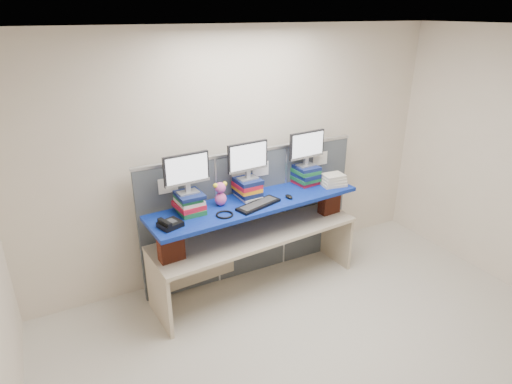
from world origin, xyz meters
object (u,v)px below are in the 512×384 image
desk (256,243)px  monitor_left (187,171)px  monitor_center (248,158)px  keyboard (258,205)px  desk_phone (170,224)px  monitor_right (307,147)px  blue_board (256,203)px

desk → monitor_left: monitor_left is taller
desk → monitor_center: 0.96m
keyboard → desk_phone: size_ratio=2.18×
desk → monitor_right: (0.73, 0.18, 0.95)m
monitor_center → monitor_left: bearing=180.0°
monitor_center → keyboard: size_ratio=0.87×
monitor_center → blue_board: bearing=-77.2°
desk_phone → monitor_center: bearing=-1.9°
monitor_center → monitor_right: bearing=0.0°
desk → monitor_right: 1.21m
desk → desk_phone: bearing=-175.4°
monitor_left → monitor_center: bearing=-0.0°
blue_board → monitor_right: size_ratio=5.03×
monitor_center → desk: bearing=-77.2°
monitor_center → monitor_right: size_ratio=1.00×
desk → keyboard: keyboard is taller
keyboard → desk_phone: desk_phone is taller
desk → monitor_right: bearing=9.0°
monitor_center → monitor_right: 0.77m
monitor_left → monitor_right: 1.45m
blue_board → desk_phone: size_ratio=9.60×
desk → desk_phone: size_ratio=9.80×
blue_board → monitor_center: bearing=102.8°
monitor_left → keyboard: size_ratio=0.87×
monitor_left → desk_phone: bearing=-145.0°
desk → monitor_center: size_ratio=5.14×
desk → blue_board: 0.49m
monitor_left → keyboard: bearing=-20.1°
monitor_right → keyboard: (-0.77, -0.31, -0.43)m
blue_board → monitor_left: 0.85m
monitor_left → monitor_right: size_ratio=1.00×
monitor_center → keyboard: (-0.00, -0.24, -0.42)m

